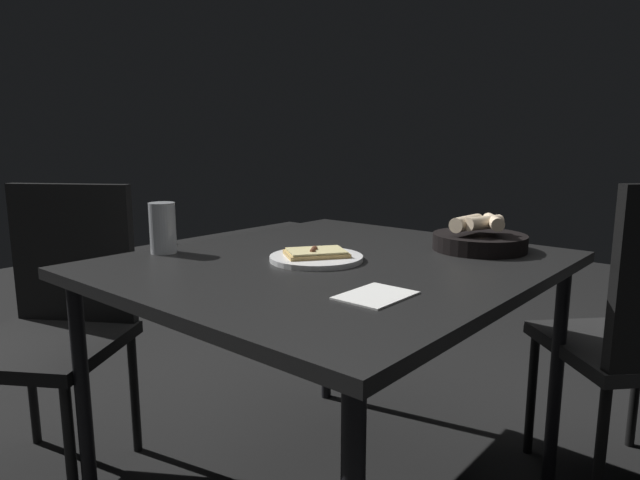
{
  "coord_description": "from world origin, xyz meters",
  "views": [
    {
      "loc": [
        1.14,
        0.93,
        1.07
      ],
      "look_at": [
        -0.0,
        -0.05,
        0.79
      ],
      "focal_mm": 30.93,
      "sensor_mm": 36.0,
      "label": 1
    }
  ],
  "objects_px": {
    "chair_far": "(57,311)",
    "pizza_plate": "(316,257)",
    "dining_table": "(334,280)",
    "beer_glass": "(163,231)",
    "bread_basket": "(479,239)"
  },
  "relations": [
    {
      "from": "chair_far",
      "to": "pizza_plate",
      "type": "bearing_deg",
      "value": 115.65
    },
    {
      "from": "dining_table",
      "to": "chair_far",
      "type": "bearing_deg",
      "value": -62.55
    },
    {
      "from": "dining_table",
      "to": "chair_far",
      "type": "distance_m",
      "value": 0.91
    },
    {
      "from": "beer_glass",
      "to": "chair_far",
      "type": "height_order",
      "value": "chair_far"
    },
    {
      "from": "bread_basket",
      "to": "beer_glass",
      "type": "bearing_deg",
      "value": -47.12
    },
    {
      "from": "pizza_plate",
      "to": "bread_basket",
      "type": "bearing_deg",
      "value": 146.86
    },
    {
      "from": "dining_table",
      "to": "chair_far",
      "type": "relative_size",
      "value": 1.24
    },
    {
      "from": "dining_table",
      "to": "bread_basket",
      "type": "distance_m",
      "value": 0.46
    },
    {
      "from": "dining_table",
      "to": "bread_basket",
      "type": "bearing_deg",
      "value": 146.67
    },
    {
      "from": "pizza_plate",
      "to": "chair_far",
      "type": "relative_size",
      "value": 0.27
    },
    {
      "from": "dining_table",
      "to": "beer_glass",
      "type": "bearing_deg",
      "value": -59.5
    },
    {
      "from": "dining_table",
      "to": "bread_basket",
      "type": "relative_size",
      "value": 4.19
    },
    {
      "from": "pizza_plate",
      "to": "beer_glass",
      "type": "bearing_deg",
      "value": -62.57
    },
    {
      "from": "dining_table",
      "to": "pizza_plate",
      "type": "bearing_deg",
      "value": -31.52
    },
    {
      "from": "bread_basket",
      "to": "chair_far",
      "type": "bearing_deg",
      "value": -52.93
    }
  ]
}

